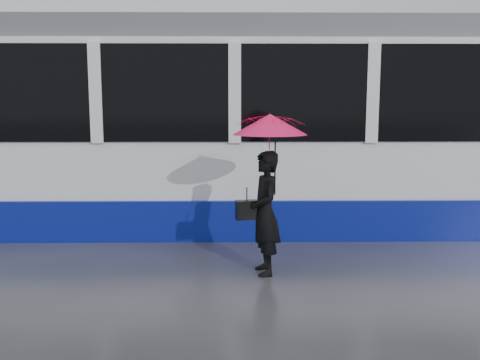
{
  "coord_description": "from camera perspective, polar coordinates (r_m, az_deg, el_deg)",
  "views": [
    {
      "loc": [
        0.12,
        -6.53,
        2.08
      ],
      "look_at": [
        0.21,
        0.13,
        1.1
      ],
      "focal_mm": 40.0,
      "sensor_mm": 36.0,
      "label": 1
    }
  ],
  "objects": [
    {
      "name": "tram",
      "position": [
        9.69,
        -21.87,
        5.15
      ],
      "size": [
        26.0,
        2.56,
        3.35
      ],
      "color": "white",
      "rests_on": "ground"
    },
    {
      "name": "rails",
      "position": [
        9.27,
        -1.5,
        -4.54
      ],
      "size": [
        34.0,
        1.51,
        0.02
      ],
      "color": "#3F3D38",
      "rests_on": "ground"
    },
    {
      "name": "ground",
      "position": [
        6.86,
        -1.76,
        -9.3
      ],
      "size": [
        90.0,
        90.0,
        0.0
      ],
      "primitive_type": "plane",
      "color": "#2D2E33",
      "rests_on": "ground"
    },
    {
      "name": "umbrella",
      "position": [
        6.33,
        3.2,
        4.41
      ],
      "size": [
        1.03,
        1.03,
        1.01
      ],
      "rotation": [
        0.0,
        0.0,
        0.18
      ],
      "color": "#FF1584",
      "rests_on": "ground"
    },
    {
      "name": "woman",
      "position": [
        6.45,
        2.69,
        -3.54
      ],
      "size": [
        0.45,
        0.6,
        1.5
      ],
      "primitive_type": "imported",
      "rotation": [
        0.0,
        0.0,
        -1.39
      ],
      "color": "black",
      "rests_on": "ground"
    },
    {
      "name": "handbag",
      "position": [
        6.45,
        0.73,
        -3.2
      ],
      "size": [
        0.28,
        0.16,
        0.41
      ],
      "rotation": [
        0.0,
        0.0,
        0.18
      ],
      "color": "black",
      "rests_on": "ground"
    }
  ]
}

